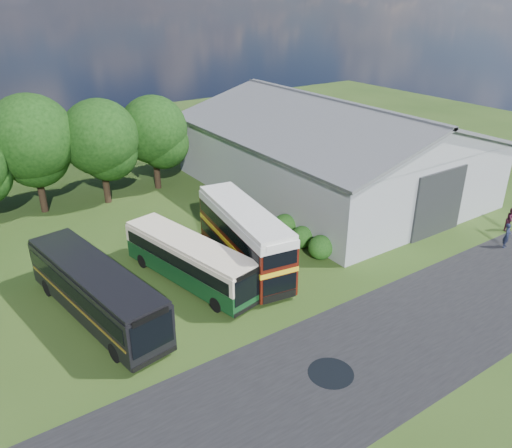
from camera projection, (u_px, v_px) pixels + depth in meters
ground at (314, 330)px, 26.68m from camera, size 120.00×120.00×0.00m
asphalt_road at (396, 340)px, 25.96m from camera, size 60.00×8.00×0.02m
puddle at (331, 373)px, 23.67m from camera, size 2.20×2.20×0.01m
storage_shed at (329, 143)px, 44.55m from camera, size 18.80×24.80×8.15m
tree_mid at (31, 138)px, 38.60m from camera, size 6.80×6.80×9.60m
tree_right_a at (100, 137)px, 40.60m from camera, size 6.26×6.26×8.83m
tree_right_b at (153, 130)px, 43.85m from camera, size 5.98×5.98×8.45m
shrub_front at (320, 257)px, 34.04m from camera, size 1.70×1.70×1.70m
shrub_mid at (302, 246)px, 35.54m from camera, size 1.60×1.60×1.60m
shrub_back at (285, 236)px, 37.04m from camera, size 1.80×1.80×1.80m
bus_green_single at (189, 260)px, 30.60m from camera, size 4.41×10.50×2.82m
bus_maroon_double at (244, 238)px, 31.99m from camera, size 3.88×10.02×4.20m
bus_dark_single at (96, 291)px, 27.15m from camera, size 4.42×11.67×3.14m
visitor_a at (507, 236)px, 35.01m from camera, size 0.76×0.61×1.81m
visitor_b at (511, 220)px, 37.45m from camera, size 0.90×0.70×1.83m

